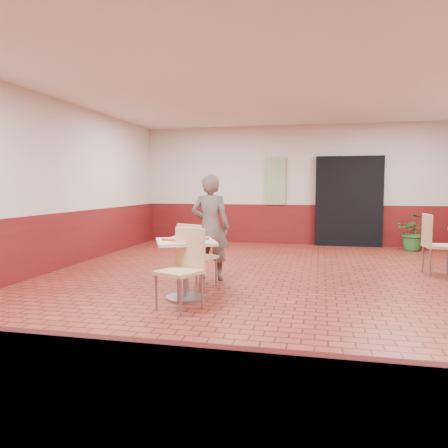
% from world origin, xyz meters
% --- Properties ---
extents(room_shell, '(8.01, 10.01, 3.01)m').
position_xyz_m(room_shell, '(0.00, 0.00, 1.50)').
color(room_shell, maroon).
rests_on(room_shell, ground).
extents(wainscot_band, '(8.00, 10.00, 1.00)m').
position_xyz_m(wainscot_band, '(0.00, 0.00, 0.50)').
color(wainscot_band, '#551010').
rests_on(wainscot_band, ground).
extents(corridor_doorway, '(1.60, 0.22, 2.20)m').
position_xyz_m(corridor_doorway, '(1.20, 4.88, 1.10)').
color(corridor_doorway, black).
rests_on(corridor_doorway, ground).
extents(promo_poster, '(0.50, 0.03, 1.20)m').
position_xyz_m(promo_poster, '(-0.60, 4.94, 1.60)').
color(promo_poster, gray).
rests_on(promo_poster, wainscot_band).
extents(main_table, '(0.73, 0.73, 0.77)m').
position_xyz_m(main_table, '(-1.17, -0.82, 0.52)').
color(main_table, beige).
rests_on(main_table, ground).
extents(chair_main_front, '(0.59, 0.59, 0.97)m').
position_xyz_m(chair_main_front, '(-1.06, -1.28, 0.54)').
color(chair_main_front, tan).
rests_on(chair_main_front, ground).
extents(chair_main_back, '(0.57, 0.57, 0.94)m').
position_xyz_m(chair_main_back, '(-1.22, -0.25, 0.52)').
color(chair_main_back, tan).
rests_on(chair_main_back, ground).
extents(customer, '(0.62, 0.43, 1.66)m').
position_xyz_m(customer, '(-1.15, 0.39, 0.83)').
color(customer, brown).
rests_on(customer, ground).
extents(serving_tray, '(0.49, 0.38, 0.03)m').
position_xyz_m(serving_tray, '(-1.17, -0.82, 0.79)').
color(serving_tray, '#B9360D').
rests_on(serving_tray, main_table).
extents(ring_donut, '(0.12, 0.12, 0.03)m').
position_xyz_m(ring_donut, '(-1.30, -0.78, 0.82)').
color(ring_donut, '#F7A15A').
rests_on(ring_donut, serving_tray).
extents(long_john_donut, '(0.16, 0.12, 0.05)m').
position_xyz_m(long_john_donut, '(-1.08, -0.84, 0.83)').
color(long_john_donut, '#D26B3D').
rests_on(long_john_donut, serving_tray).
extents(paper_cup, '(0.08, 0.08, 0.10)m').
position_xyz_m(paper_cup, '(-1.05, -0.74, 0.85)').
color(paper_cup, silver).
rests_on(paper_cup, serving_tray).
extents(chair_second_left, '(0.50, 0.50, 1.01)m').
position_xyz_m(chair_second_left, '(2.39, 1.58, 0.56)').
color(chair_second_left, tan).
rests_on(chair_second_left, ground).
extents(potted_plant, '(0.82, 0.73, 0.84)m').
position_xyz_m(potted_plant, '(2.63, 4.40, 0.42)').
color(potted_plant, '#255E27').
rests_on(potted_plant, ground).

